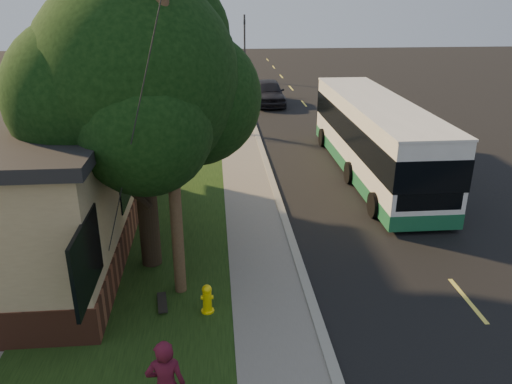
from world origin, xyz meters
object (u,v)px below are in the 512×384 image
leafy_tree (138,83)px  skateboard_main (162,303)px  transit_bus (375,136)px  bare_tree_far (204,64)px  bare_tree_near (192,90)px  fire_hydrant (207,299)px  distant_car (269,92)px  traffic_signal (245,43)px  utility_pole (169,119)px

leafy_tree → skateboard_main: leafy_tree is taller
transit_bus → skateboard_main: transit_bus is taller
bare_tree_far → transit_bus: size_ratio=0.34×
leafy_tree → bare_tree_near: (0.67, 15.35, -3.02)m
bare_tree_far → fire_hydrant: bearing=-89.2°
bare_tree_near → transit_bus: size_ratio=0.37×
distant_car → bare_tree_near: bearing=-130.1°
skateboard_main → fire_hydrant: bearing=-18.0°
bare_tree_near → traffic_signal: bearing=76.0°
transit_bus → skateboard_main: size_ratio=12.78×
distant_car → transit_bus: bearing=-79.3°
leafy_tree → traffic_signal: leafy_tree is taller
traffic_signal → transit_bus: 24.90m
leafy_tree → bare_tree_near: 15.66m
utility_pole → bare_tree_far: 29.13m
skateboard_main → distant_car: bearing=77.5°
bare_tree_far → leafy_tree: bearing=-92.5°
fire_hydrant → utility_pole: bearing=125.4°
bare_tree_near → traffic_signal: size_ratio=0.78×
bare_tree_far → utility_pole: bearing=-90.6°
transit_bus → distant_car: 14.88m
bare_tree_near → bare_tree_far: bearing=87.6°
leafy_tree → bare_tree_far: (1.17, 27.35, -3.16)m
fire_hydrant → leafy_tree: bearing=120.7°
skateboard_main → utility_pole: bearing=56.2°
utility_pole → bare_tree_near: bearing=90.7°
bare_tree_near → utility_pole: bearing=-89.3°
leafy_tree → transit_bus: leafy_tree is taller
fire_hydrant → utility_pole: 4.37m
bare_tree_near → distant_car: bearing=50.3°
utility_pole → skateboard_main: utility_pole is taller
fire_hydrant → leafy_tree: (-1.57, 2.65, 4.73)m
bare_tree_near → bare_tree_far: size_ratio=1.07×
utility_pole → bare_tree_far: (0.31, 29.01, -2.63)m
traffic_signal → utility_pole: bearing=-96.6°
bare_tree_far → transit_bus: 21.83m
distant_car → leafy_tree: bearing=-105.3°
fire_hydrant → skateboard_main: fire_hydrant is taller
utility_pole → transit_bus: 11.79m
transit_bus → traffic_signal: bearing=99.0°
leafy_tree → bare_tree_near: bearing=87.5°
transit_bus → leafy_tree: bearing=-141.5°
leafy_tree → transit_bus: size_ratio=0.66×
bare_tree_far → skateboard_main: bare_tree_far is taller
bare_tree_far → skateboard_main: (-0.73, -29.63, -1.87)m
leafy_tree → distant_car: size_ratio=1.58×
transit_bus → skateboard_main: bearing=-131.7°
bare_tree_far → distant_car: 7.56m
bare_tree_far → skateboard_main: bearing=-91.4°
skateboard_main → traffic_signal: bearing=82.8°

